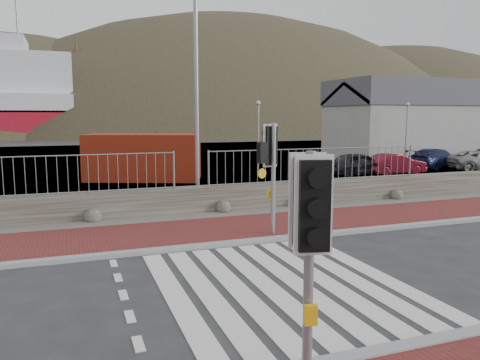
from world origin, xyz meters
name	(u,v)px	position (x,y,z in m)	size (l,w,h in m)	color
ground	(281,284)	(0.00, 0.00, 0.00)	(220.00, 220.00, 0.00)	#28282B
sidewalk_far	(215,230)	(0.00, 4.50, 0.04)	(40.00, 3.00, 0.08)	maroon
kerb_near	(374,354)	(0.00, -3.00, 0.05)	(40.00, 0.25, 0.12)	gray
kerb_far	(232,243)	(0.00, 3.00, 0.05)	(40.00, 0.25, 0.12)	gray
zebra_crossing	(282,284)	(0.00, 0.00, 0.01)	(4.62, 5.60, 0.01)	silver
gravel_strip	(197,217)	(0.00, 6.50, 0.03)	(40.00, 1.50, 0.06)	#59544C
stone_wall	(191,200)	(0.00, 7.30, 0.45)	(40.00, 0.60, 0.90)	#433F37
railing	(191,160)	(0.00, 7.15, 1.82)	(18.07, 0.07, 1.22)	gray
quay	(124,160)	(0.00, 27.90, 0.00)	(120.00, 40.00, 0.50)	#4C4C4F
water	(97,139)	(0.00, 62.90, 0.00)	(220.00, 50.00, 0.05)	#3F4C54
harbor_building	(415,121)	(20.00, 19.90, 2.93)	(12.20, 6.20, 5.80)	#9E9E99
hills_backdrop	(129,244)	(6.74, 87.90, -23.05)	(254.00, 90.00, 100.00)	#2C2F1C
traffic_signal_near	(310,224)	(-1.33, -3.52, 2.11)	(0.47, 0.35, 2.92)	gray
traffic_signal_far	(272,155)	(1.32, 3.47, 2.25)	(0.77, 0.40, 3.11)	gray
streetlight	(200,72)	(0.60, 8.14, 4.82)	(1.78, 0.68, 8.56)	gray
shipping_container	(143,157)	(-0.26, 16.30, 1.19)	(5.69, 2.37, 2.37)	maroon
car_a	(360,164)	(11.27, 13.89, 0.65)	(1.53, 3.81, 1.30)	black
car_b	(395,164)	(13.35, 13.54, 0.59)	(1.26, 3.61, 1.19)	#5F0D1A
car_c	(436,159)	(17.74, 15.19, 0.64)	(1.78, 4.38, 1.27)	#161C46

